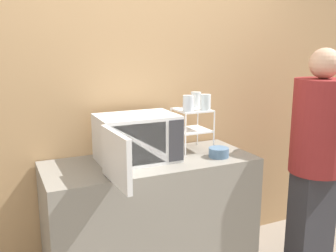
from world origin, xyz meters
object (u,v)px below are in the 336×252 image
object	(u,v)px
glass_back_right	(196,99)
person	(317,150)
glass_front_right	(205,102)
glass_front_left	(188,103)
microwave	(136,139)
dish_rack	(192,121)
bowl	(219,153)

from	to	relation	value
glass_back_right	person	bearing A→B (deg)	-32.79
glass_front_right	glass_front_left	bearing A→B (deg)	179.10
microwave	dish_rack	bearing A→B (deg)	9.42
dish_rack	glass_front_right	world-z (taller)	glass_front_right
dish_rack	glass_back_right	distance (m)	0.18
glass_front_left	glass_back_right	world-z (taller)	same
microwave	bowl	distance (m)	0.60
dish_rack	person	xyz separation A→B (m)	(0.84, -0.42, -0.21)
bowl	person	bearing A→B (deg)	-14.65
dish_rack	bowl	bearing A→B (deg)	-67.52
dish_rack	glass_front_right	distance (m)	0.18
glass_front_left	glass_front_right	xyz separation A→B (m)	(0.14, -0.00, 0.00)
glass_front_left	person	world-z (taller)	person
person	dish_rack	bearing A→B (deg)	153.21
dish_rack	glass_back_right	bearing A→B (deg)	45.54
bowl	dish_rack	bearing A→B (deg)	112.48
bowl	person	size ratio (longest dim) A/B	0.09
glass_front_left	glass_front_right	distance (m)	0.14
person	glass_back_right	bearing A→B (deg)	147.21
glass_front_left	glass_front_right	size ratio (longest dim) A/B	1.00
dish_rack	microwave	bearing A→B (deg)	-170.58
glass_front_left	bowl	distance (m)	0.41
glass_back_right	bowl	distance (m)	0.46
glass_front_left	person	size ratio (longest dim) A/B	0.07
glass_back_right	glass_front_right	size ratio (longest dim) A/B	1.00
glass_back_right	glass_front_right	bearing A→B (deg)	-91.56
microwave	person	world-z (taller)	person
microwave	glass_back_right	bearing A→B (deg)	15.45
microwave	glass_front_right	size ratio (longest dim) A/B	6.81
glass_back_right	glass_front_right	world-z (taller)	same
dish_rack	glass_back_right	world-z (taller)	glass_back_right
glass_front_right	glass_back_right	bearing A→B (deg)	88.44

